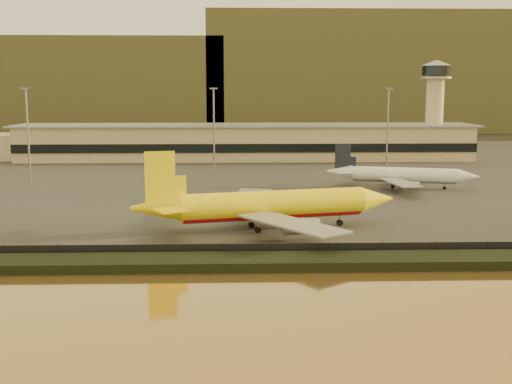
# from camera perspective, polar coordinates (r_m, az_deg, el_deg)

# --- Properties ---
(ground) EXTENTS (900.00, 900.00, 0.00)m
(ground) POSITION_cam_1_polar(r_m,az_deg,el_deg) (108.63, 0.25, -4.22)
(ground) COLOR black
(ground) RESTS_ON ground
(embankment) EXTENTS (320.00, 7.00, 1.40)m
(embankment) POSITION_cam_1_polar(r_m,az_deg,el_deg) (91.99, 0.64, -6.22)
(embankment) COLOR black
(embankment) RESTS_ON ground
(tarmac) EXTENTS (320.00, 220.00, 0.20)m
(tarmac) POSITION_cam_1_polar(r_m,az_deg,el_deg) (202.23, -0.75, 1.99)
(tarmac) COLOR #2D2D2D
(tarmac) RESTS_ON ground
(perimeter_fence) EXTENTS (300.00, 0.05, 2.20)m
(perimeter_fence) POSITION_cam_1_polar(r_m,az_deg,el_deg) (95.71, 0.54, -5.25)
(perimeter_fence) COLOR black
(perimeter_fence) RESTS_ON tarmac
(terminal_building) EXTENTS (202.00, 25.00, 12.60)m
(terminal_building) POSITION_cam_1_polar(r_m,az_deg,el_deg) (232.21, -4.50, 4.40)
(terminal_building) COLOR tan
(terminal_building) RESTS_ON tarmac
(control_tower) EXTENTS (11.20, 11.20, 35.50)m
(control_tower) POSITION_cam_1_polar(r_m,az_deg,el_deg) (247.96, 15.62, 7.96)
(control_tower) COLOR tan
(control_tower) RESTS_ON tarmac
(apron_light_masts) EXTENTS (152.20, 12.20, 25.40)m
(apron_light_masts) POSITION_cam_1_polar(r_m,az_deg,el_deg) (181.88, 4.12, 6.12)
(apron_light_masts) COLOR slate
(apron_light_masts) RESTS_ON tarmac
(distant_hills) EXTENTS (470.00, 160.00, 70.00)m
(distant_hills) POSITION_cam_1_polar(r_m,az_deg,el_deg) (446.02, -4.10, 9.85)
(distant_hills) COLOR brown
(distant_hills) RESTS_ON ground
(dhl_cargo_jet) EXTENTS (48.34, 46.48, 14.56)m
(dhl_cargo_jet) POSITION_cam_1_polar(r_m,az_deg,el_deg) (114.30, 1.13, -1.23)
(dhl_cargo_jet) COLOR yellow
(dhl_cargo_jet) RESTS_ON tarmac
(white_narrowbody_jet) EXTENTS (37.49, 35.80, 10.93)m
(white_narrowbody_jet) POSITION_cam_1_polar(r_m,az_deg,el_deg) (167.47, 12.79, 1.46)
(white_narrowbody_jet) COLOR white
(white_narrowbody_jet) RESTS_ON tarmac
(gse_vehicle_yellow) EXTENTS (4.69, 2.44, 2.04)m
(gse_vehicle_yellow) POSITION_cam_1_polar(r_m,az_deg,el_deg) (138.38, 2.12, -0.82)
(gse_vehicle_yellow) COLOR yellow
(gse_vehicle_yellow) RESTS_ON tarmac
(gse_vehicle_white) EXTENTS (4.08, 3.02, 1.67)m
(gse_vehicle_white) POSITION_cam_1_polar(r_m,az_deg,el_deg) (144.70, -7.16, -0.53)
(gse_vehicle_white) COLOR white
(gse_vehicle_white) RESTS_ON tarmac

